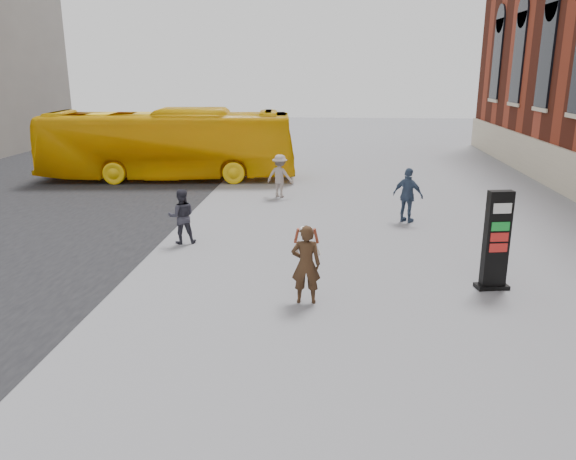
# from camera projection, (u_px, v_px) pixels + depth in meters

# --- Properties ---
(ground) EXTENTS (100.00, 100.00, 0.00)m
(ground) POSITION_uv_depth(u_px,v_px,m) (329.00, 307.00, 12.05)
(ground) COLOR #9E9EA3
(info_pylon) EXTENTS (0.80, 0.50, 2.32)m
(info_pylon) POSITION_uv_depth(u_px,v_px,m) (496.00, 241.00, 12.76)
(info_pylon) COLOR black
(info_pylon) RESTS_ON ground
(woman) EXTENTS (0.66, 0.61, 1.75)m
(woman) POSITION_uv_depth(u_px,v_px,m) (306.00, 263.00, 12.06)
(woman) COLOR #332213
(woman) RESTS_ON ground
(bus) EXTENTS (11.81, 3.87, 3.23)m
(bus) POSITION_uv_depth(u_px,v_px,m) (168.00, 144.00, 25.72)
(bus) COLOR #F1B708
(bus) RESTS_ON road
(pedestrian_a) EXTENTS (0.92, 0.80, 1.61)m
(pedestrian_a) POSITION_uv_depth(u_px,v_px,m) (182.00, 216.00, 16.30)
(pedestrian_a) COLOR #2E2D37
(pedestrian_a) RESTS_ON ground
(pedestrian_b) EXTENTS (1.24, 0.94, 1.70)m
(pedestrian_b) POSITION_uv_depth(u_px,v_px,m) (280.00, 176.00, 22.24)
(pedestrian_b) COLOR gray
(pedestrian_b) RESTS_ON ground
(pedestrian_c) EXTENTS (1.13, 0.96, 1.82)m
(pedestrian_c) POSITION_uv_depth(u_px,v_px,m) (408.00, 195.00, 18.53)
(pedestrian_c) COLOR #384A65
(pedestrian_c) RESTS_ON ground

